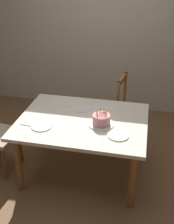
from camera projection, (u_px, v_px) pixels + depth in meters
ground at (83, 170)px, 3.47m from camera, size 6.40×6.40×0.00m
back_wall at (109, 32)px, 4.44m from camera, size 6.40×0.10×2.60m
dining_table at (83, 126)px, 3.16m from camera, size 1.43×1.10×0.73m
birthday_cake at (101, 120)px, 3.00m from camera, size 0.28×0.28×0.19m
plate_near_celebrant at (42, 126)px, 2.98m from camera, size 0.22×0.22×0.01m
plate_far_side at (82, 108)px, 3.34m from camera, size 0.22×0.22×0.01m
plate_near_guest at (118, 135)px, 2.82m from camera, size 0.22×0.22×0.01m
fork_near_celebrant at (27, 125)px, 3.00m from camera, size 0.18×0.03×0.01m
fork_far_side at (69, 107)px, 3.39m from camera, size 0.18×0.03×0.01m
chair_spindle_back at (109, 108)px, 3.96m from camera, size 0.51×0.51×0.95m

